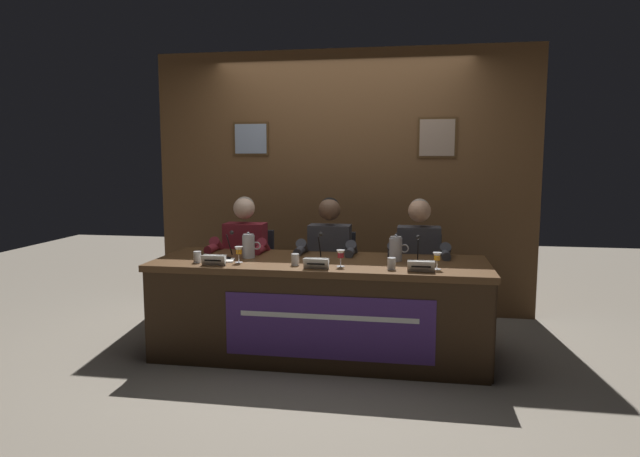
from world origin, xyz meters
name	(u,v)px	position (x,y,z in m)	size (l,w,h in m)	color
ground_plane	(320,353)	(0.00, 0.00, 0.00)	(12.00, 12.00, 0.00)	gray
wall_back_panelled	(342,183)	(0.00, 1.33, 1.30)	(3.79, 0.14, 2.60)	brown
conference_table	(318,294)	(0.00, -0.11, 0.51)	(2.59, 0.89, 0.75)	brown
chair_left	(250,281)	(-0.76, 0.63, 0.42)	(0.44, 0.45, 0.88)	black
panelist_left	(243,255)	(-0.76, 0.43, 0.70)	(0.51, 0.48, 1.21)	black
nameplate_left	(214,260)	(-0.74, -0.34, 0.79)	(0.18, 0.06, 0.08)	white
juice_glass_left	(239,251)	(-0.59, -0.20, 0.84)	(0.06, 0.06, 0.12)	white
water_cup_left	(197,257)	(-0.91, -0.24, 0.79)	(0.06, 0.06, 0.08)	silver
microphone_left	(229,250)	(-0.72, -0.06, 0.83)	(0.06, 0.17, 0.22)	black
chair_center	(332,284)	(0.00, 0.63, 0.42)	(0.44, 0.45, 0.88)	black
panelist_center	(328,257)	(0.00, 0.43, 0.70)	(0.51, 0.48, 1.21)	black
nameplate_center	(316,263)	(0.03, -0.34, 0.79)	(0.18, 0.06, 0.08)	white
juice_glass_center	(341,255)	(0.19, -0.23, 0.84)	(0.06, 0.06, 0.12)	white
water_cup_center	(295,260)	(-0.15, -0.22, 0.79)	(0.06, 0.06, 0.08)	silver
microphone_center	(319,252)	(0.00, -0.04, 0.83)	(0.06, 0.17, 0.22)	black
chair_right	(418,287)	(0.76, 0.63, 0.42)	(0.44, 0.45, 0.88)	black
panelist_right	(418,260)	(0.76, 0.43, 0.70)	(0.51, 0.48, 1.21)	black
nameplate_right	(421,266)	(0.77, -0.32, 0.79)	(0.19, 0.06, 0.08)	white
juice_glass_right	(437,258)	(0.89, -0.22, 0.84)	(0.06, 0.06, 0.12)	white
water_cup_right	(391,264)	(0.56, -0.27, 0.79)	(0.06, 0.06, 0.08)	silver
microphone_right	(418,255)	(0.75, -0.07, 0.83)	(0.06, 0.17, 0.22)	black
water_pitcher_left_side	(249,246)	(-0.58, 0.01, 0.85)	(0.15, 0.10, 0.21)	silver
water_pitcher_right_side	(396,249)	(0.58, 0.07, 0.85)	(0.15, 0.10, 0.21)	silver
document_stack_left	(220,260)	(-0.76, -0.17, 0.76)	(0.24, 0.19, 0.01)	white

